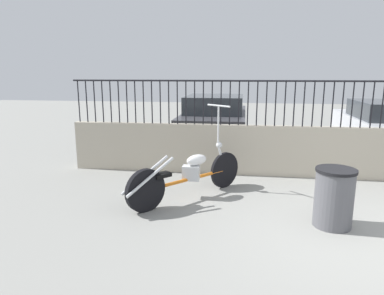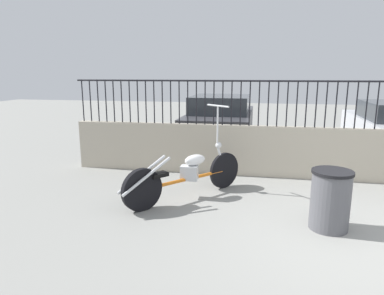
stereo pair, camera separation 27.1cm
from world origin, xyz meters
name	(u,v)px [view 2 (the right image)]	position (x,y,z in m)	size (l,w,h in m)	color
ground_plane	(365,245)	(0.00, 0.00, 0.00)	(40.00, 40.00, 0.00)	gray
low_wall	(327,154)	(0.00, 2.67, 0.51)	(10.25, 0.18, 1.01)	#B2A893
fence_railing	(332,97)	(0.00, 2.67, 1.59)	(10.25, 0.04, 0.89)	black
motorcycle_orange	(181,176)	(-2.52, 1.06, 0.41)	(1.65, 1.88, 1.51)	black
trash_bin	(330,200)	(-0.36, 0.39, 0.40)	(0.53, 0.53, 0.80)	#56565B
car_dark_grey	(221,120)	(-2.38, 5.65, 0.71)	(1.75, 4.05, 1.41)	black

